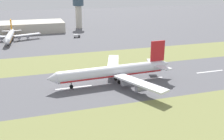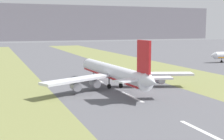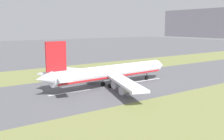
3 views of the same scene
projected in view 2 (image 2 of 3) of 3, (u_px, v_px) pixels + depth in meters
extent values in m
plane|color=#56565B|center=(116.00, 89.00, 123.94)|extent=(800.00, 800.00, 0.00)
cube|color=olive|center=(209.00, 82.00, 140.09)|extent=(40.00, 600.00, 0.01)
cube|color=silver|center=(203.00, 132.00, 73.52)|extent=(1.20, 18.00, 0.01)
cube|color=silver|center=(132.00, 97.00, 110.46)|extent=(1.20, 18.00, 0.01)
cube|color=silver|center=(96.00, 79.00, 147.39)|extent=(1.20, 18.00, 0.01)
cylinder|color=silver|center=(112.00, 72.00, 128.16)|extent=(8.68, 56.22, 6.00)
cone|color=silver|center=(87.00, 64.00, 155.77)|extent=(6.11, 5.28, 5.88)
cone|color=silver|center=(151.00, 82.00, 100.00)|extent=(5.38, 6.24, 5.10)
cube|color=red|center=(112.00, 76.00, 128.39)|extent=(8.27, 53.97, 0.70)
cube|color=silver|center=(77.00, 80.00, 114.70)|extent=(28.85, 17.59, 0.90)
cube|color=silver|center=(158.00, 74.00, 128.80)|extent=(29.36, 15.23, 0.90)
cylinder|color=#93939E|center=(95.00, 83.00, 121.37)|extent=(3.43, 4.95, 3.20)
cylinder|color=#93939E|center=(76.00, 86.00, 114.58)|extent=(3.43, 4.95, 3.20)
cylinder|color=#93939E|center=(136.00, 80.00, 128.62)|extent=(3.43, 4.95, 3.20)
cylinder|color=#93939E|center=(159.00, 80.00, 129.08)|extent=(3.43, 4.95, 3.20)
cube|color=red|center=(144.00, 57.00, 103.47)|extent=(1.18, 8.03, 11.00)
cube|color=silver|center=(129.00, 80.00, 102.28)|extent=(10.91, 7.66, 0.60)
cube|color=silver|center=(157.00, 78.00, 106.71)|extent=(10.81, 6.88, 0.60)
cylinder|color=#59595E|center=(94.00, 74.00, 147.93)|extent=(0.50, 0.50, 3.20)
cylinder|color=black|center=(94.00, 77.00, 148.14)|extent=(0.99, 1.84, 1.80)
cylinder|color=#59595E|center=(109.00, 82.00, 124.90)|extent=(0.50, 0.50, 3.20)
cylinder|color=black|center=(109.00, 86.00, 125.12)|extent=(0.99, 1.84, 1.80)
cylinder|color=#59595E|center=(121.00, 81.00, 127.00)|extent=(0.50, 0.50, 3.20)
cylinder|color=black|center=(121.00, 85.00, 127.21)|extent=(0.99, 1.84, 1.80)
cone|color=silver|center=(213.00, 56.00, 214.92)|extent=(4.35, 5.03, 4.84)
cylinder|color=#59595E|center=(222.00, 60.00, 217.71)|extent=(0.41, 0.41, 2.63)
cylinder|color=black|center=(222.00, 61.00, 217.89)|extent=(1.52, 0.81, 1.48)
cube|color=gray|center=(15.00, 23.00, 599.64)|extent=(800.00, 120.00, 65.59)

